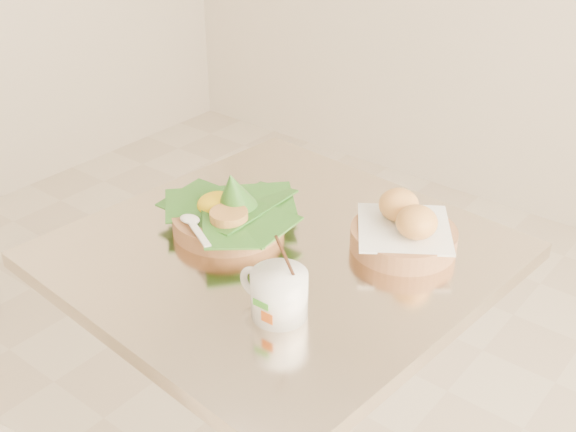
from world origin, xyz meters
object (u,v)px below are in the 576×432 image
Objects in this scene: bread_basket at (405,231)px; coffee_mug at (278,293)px; rice_basket at (228,212)px; cafe_table at (280,344)px.

coffee_mug is (-0.05, -0.29, 0.01)m from bread_basket.
bread_basket is at bearing 27.08° from rice_basket.
coffee_mug reaches higher than bread_basket.
coffee_mug is (0.24, -0.14, 0.01)m from rice_basket.
cafe_table is at bearing 3.03° from rice_basket.
rice_basket reaches higher than cafe_table.
rice_basket is 0.33m from bread_basket.
rice_basket is at bearing -176.97° from cafe_table.
cafe_table is 4.92× the size of coffee_mug.
cafe_table is 0.32m from coffee_mug.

